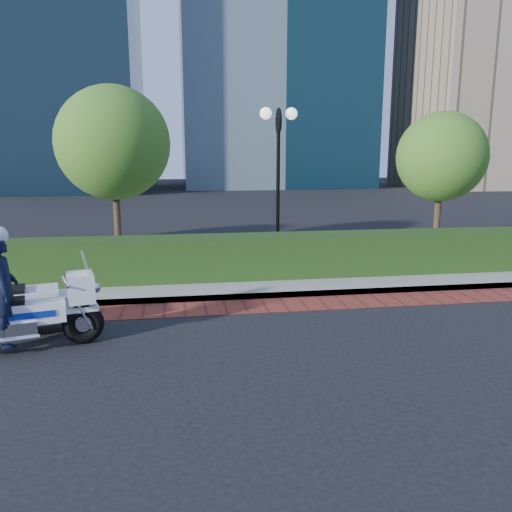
{
  "coord_description": "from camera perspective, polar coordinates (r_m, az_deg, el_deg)",
  "views": [
    {
      "loc": [
        -1.74,
        -8.39,
        3.09
      ],
      "look_at": [
        -0.14,
        1.86,
        1.0
      ],
      "focal_mm": 35.0,
      "sensor_mm": 36.0,
      "label": 1
    }
  ],
  "objects": [
    {
      "name": "tower_right",
      "position": [
        56.17,
        25.16,
        21.59
      ],
      "size": [
        14.0,
        12.0,
        28.0
      ],
      "primitive_type": "cube",
      "color": "gray",
      "rests_on": "ground"
    },
    {
      "name": "brick_strip",
      "position": [
        10.5,
        1.05,
        -5.69
      ],
      "size": [
        60.0,
        1.0,
        0.01
      ],
      "primitive_type": "cube",
      "color": "maroon",
      "rests_on": "ground"
    },
    {
      "name": "tree_b",
      "position": [
        14.99,
        -16.01,
        12.28
      ],
      "size": [
        3.2,
        3.2,
        4.89
      ],
      "color": "#332319",
      "rests_on": "sidewalk"
    },
    {
      "name": "ground",
      "position": [
        9.11,
        2.69,
        -8.47
      ],
      "size": [
        120.0,
        120.0,
        0.0
      ],
      "primitive_type": "plane",
      "color": "black",
      "rests_on": "ground"
    },
    {
      "name": "sidewalk",
      "position": [
        14.8,
        -1.96,
        -0.36
      ],
      "size": [
        60.0,
        8.0,
        0.15
      ],
      "primitive_type": "cube",
      "color": "gray",
      "rests_on": "ground"
    },
    {
      "name": "tree_c",
      "position": [
        17.01,
        20.43,
        10.56
      ],
      "size": [
        2.8,
        2.8,
        4.3
      ],
      "color": "#332319",
      "rests_on": "sidewalk"
    },
    {
      "name": "police_motorcycle",
      "position": [
        9.11,
        -25.91,
        -4.99
      ],
      "size": [
        2.52,
        1.82,
        2.05
      ],
      "rotation": [
        0.0,
        0.0,
        0.24
      ],
      "color": "black",
      "rests_on": "ground"
    },
    {
      "name": "lamppost",
      "position": [
        13.86,
        2.55,
        10.84
      ],
      "size": [
        1.02,
        0.7,
        4.21
      ],
      "color": "black",
      "rests_on": "sidewalk"
    },
    {
      "name": "hedge_main",
      "position": [
        12.36,
        -0.62,
        0.0
      ],
      "size": [
        18.0,
        1.2,
        1.0
      ],
      "primitive_type": "cube",
      "color": "#133311",
      "rests_on": "sidewalk"
    }
  ]
}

